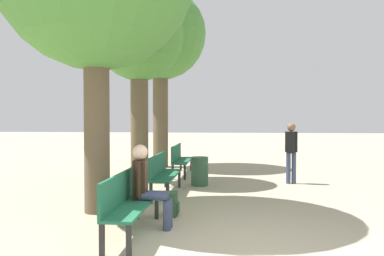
{
  "coord_description": "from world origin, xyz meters",
  "views": [
    {
      "loc": [
        -0.29,
        -4.62,
        1.74
      ],
      "look_at": [
        -1.26,
        5.2,
        1.48
      ],
      "focal_mm": 35.0,
      "sensor_mm": 36.0,
      "label": 1
    }
  ],
  "objects_px": {
    "bench_row_0": "(127,199)",
    "tree_row_2": "(160,37)",
    "bench_row_2": "(180,157)",
    "pedestrian_near": "(291,149)",
    "bench_row_1": "(163,171)",
    "person_seated": "(148,184)",
    "tree_row_1": "(139,40)",
    "trash_bin": "(200,171)",
    "backpack": "(171,204)"
  },
  "relations": [
    {
      "from": "bench_row_0",
      "to": "tree_row_2",
      "type": "height_order",
      "value": "tree_row_2"
    },
    {
      "from": "bench_row_2",
      "to": "pedestrian_near",
      "type": "bearing_deg",
      "value": -21.51
    },
    {
      "from": "tree_row_2",
      "to": "pedestrian_near",
      "type": "bearing_deg",
      "value": -36.75
    },
    {
      "from": "tree_row_2",
      "to": "pedestrian_near",
      "type": "height_order",
      "value": "tree_row_2"
    },
    {
      "from": "bench_row_1",
      "to": "pedestrian_near",
      "type": "distance_m",
      "value": 3.61
    },
    {
      "from": "bench_row_0",
      "to": "person_seated",
      "type": "xyz_separation_m",
      "value": [
        0.23,
        0.34,
        0.16
      ]
    },
    {
      "from": "bench_row_2",
      "to": "tree_row_1",
      "type": "xyz_separation_m",
      "value": [
        -0.92,
        -1.34,
        3.31
      ]
    },
    {
      "from": "tree_row_2",
      "to": "bench_row_2",
      "type": "bearing_deg",
      "value": -62.83
    },
    {
      "from": "bench_row_2",
      "to": "trash_bin",
      "type": "xyz_separation_m",
      "value": [
        0.75,
        -1.75,
        -0.17
      ]
    },
    {
      "from": "bench_row_0",
      "to": "tree_row_2",
      "type": "xyz_separation_m",
      "value": [
        -0.92,
        7.72,
        4.09
      ]
    },
    {
      "from": "person_seated",
      "to": "backpack",
      "type": "relative_size",
      "value": 3.1
    },
    {
      "from": "tree_row_1",
      "to": "person_seated",
      "type": "xyz_separation_m",
      "value": [
        1.16,
        -4.23,
        -3.15
      ]
    },
    {
      "from": "bench_row_1",
      "to": "pedestrian_near",
      "type": "relative_size",
      "value": 1.17
    },
    {
      "from": "tree_row_2",
      "to": "person_seated",
      "type": "bearing_deg",
      "value": -81.08
    },
    {
      "from": "tree_row_2",
      "to": "bench_row_1",
      "type": "bearing_deg",
      "value": -79.01
    },
    {
      "from": "bench_row_1",
      "to": "backpack",
      "type": "distance_m",
      "value": 1.93
    },
    {
      "from": "tree_row_1",
      "to": "pedestrian_near",
      "type": "height_order",
      "value": "tree_row_1"
    },
    {
      "from": "tree_row_1",
      "to": "person_seated",
      "type": "height_order",
      "value": "tree_row_1"
    },
    {
      "from": "bench_row_0",
      "to": "pedestrian_near",
      "type": "relative_size",
      "value": 1.17
    },
    {
      "from": "tree_row_2",
      "to": "person_seated",
      "type": "height_order",
      "value": "tree_row_2"
    },
    {
      "from": "bench_row_2",
      "to": "person_seated",
      "type": "bearing_deg",
      "value": -87.6
    },
    {
      "from": "bench_row_1",
      "to": "tree_row_1",
      "type": "relative_size",
      "value": 0.36
    },
    {
      "from": "tree_row_1",
      "to": "trash_bin",
      "type": "relative_size",
      "value": 7.05
    },
    {
      "from": "bench_row_1",
      "to": "person_seated",
      "type": "relative_size",
      "value": 1.43
    },
    {
      "from": "bench_row_2",
      "to": "backpack",
      "type": "xyz_separation_m",
      "value": [
        0.49,
        -4.8,
        -0.33
      ]
    },
    {
      "from": "bench_row_1",
      "to": "tree_row_2",
      "type": "bearing_deg",
      "value": 100.99
    },
    {
      "from": "bench_row_2",
      "to": "pedestrian_near",
      "type": "distance_m",
      "value": 3.4
    },
    {
      "from": "person_seated",
      "to": "trash_bin",
      "type": "relative_size",
      "value": 1.8
    },
    {
      "from": "bench_row_0",
      "to": "bench_row_2",
      "type": "relative_size",
      "value": 1.0
    },
    {
      "from": "tree_row_2",
      "to": "pedestrian_near",
      "type": "distance_m",
      "value": 6.29
    },
    {
      "from": "trash_bin",
      "to": "tree_row_2",
      "type": "bearing_deg",
      "value": 115.3
    },
    {
      "from": "bench_row_1",
      "to": "pedestrian_near",
      "type": "xyz_separation_m",
      "value": [
        3.15,
        1.72,
        0.38
      ]
    },
    {
      "from": "person_seated",
      "to": "bench_row_1",
      "type": "bearing_deg",
      "value": 95.11
    },
    {
      "from": "backpack",
      "to": "pedestrian_near",
      "type": "distance_m",
      "value": 4.5
    },
    {
      "from": "pedestrian_near",
      "to": "bench_row_0",
      "type": "bearing_deg",
      "value": -123.93
    },
    {
      "from": "backpack",
      "to": "pedestrian_near",
      "type": "xyz_separation_m",
      "value": [
        2.66,
        3.56,
        0.71
      ]
    },
    {
      "from": "tree_row_2",
      "to": "backpack",
      "type": "bearing_deg",
      "value": -77.91
    },
    {
      "from": "bench_row_0",
      "to": "backpack",
      "type": "xyz_separation_m",
      "value": [
        0.49,
        1.12,
        -0.33
      ]
    },
    {
      "from": "bench_row_1",
      "to": "backpack",
      "type": "xyz_separation_m",
      "value": [
        0.49,
        -1.84,
        -0.33
      ]
    },
    {
      "from": "bench_row_0",
      "to": "person_seated",
      "type": "height_order",
      "value": "person_seated"
    },
    {
      "from": "person_seated",
      "to": "trash_bin",
      "type": "xyz_separation_m",
      "value": [
        0.52,
        3.83,
        -0.33
      ]
    },
    {
      "from": "bench_row_1",
      "to": "trash_bin",
      "type": "xyz_separation_m",
      "value": [
        0.75,
        1.21,
        -0.17
      ]
    },
    {
      "from": "tree_row_2",
      "to": "trash_bin",
      "type": "height_order",
      "value": "tree_row_2"
    },
    {
      "from": "bench_row_1",
      "to": "pedestrian_near",
      "type": "bearing_deg",
      "value": 28.65
    },
    {
      "from": "tree_row_1",
      "to": "trash_bin",
      "type": "distance_m",
      "value": 3.89
    },
    {
      "from": "pedestrian_near",
      "to": "backpack",
      "type": "bearing_deg",
      "value": -126.72
    },
    {
      "from": "tree_row_1",
      "to": "tree_row_2",
      "type": "bearing_deg",
      "value": 90.0
    },
    {
      "from": "person_seated",
      "to": "backpack",
      "type": "bearing_deg",
      "value": 71.67
    },
    {
      "from": "bench_row_0",
      "to": "tree_row_2",
      "type": "relative_size",
      "value": 0.3
    },
    {
      "from": "bench_row_0",
      "to": "bench_row_2",
      "type": "distance_m",
      "value": 5.92
    }
  ]
}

